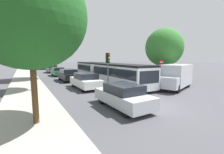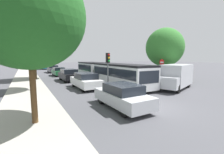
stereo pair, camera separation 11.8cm
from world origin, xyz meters
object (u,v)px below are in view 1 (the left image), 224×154
white_van (175,76)px  no_entry_sign (161,68)px  traffic_light (108,63)px  tree_left_near (30,18)px  tree_left_far (33,45)px  queued_car_black (68,75)px  tree_left_mid (31,38)px  queued_car_green (58,71)px  direction_sign_post (157,61)px  tree_right_near (164,47)px  city_bus_rear (43,64)px  queued_car_silver (123,96)px  queued_car_graphite (52,69)px  articulated_bus (105,71)px  queued_car_white (86,81)px

white_van → no_entry_sign: no_entry_sign is taller
traffic_light → white_van: bearing=54.4°
traffic_light → tree_left_near: 8.43m
traffic_light → tree_left_far: (-5.43, 10.43, 2.18)m
queued_car_black → tree_left_mid: size_ratio=0.65×
queued_car_green → traffic_light: bearing=-172.8°
direction_sign_post → tree_right_near: (0.55, -0.50, 1.70)m
city_bus_rear → tree_left_far: (-3.69, -24.38, 3.26)m
queued_car_silver → direction_sign_post: 11.71m
city_bus_rear → queued_car_graphite: 14.39m
city_bus_rear → tree_left_far: 24.87m
queued_car_silver → queued_car_green: (-0.00, 18.93, -0.01)m
articulated_bus → white_van: 8.11m
queued_car_white → no_entry_sign: bearing=-104.6°
white_van → tree_left_near: (-12.20, -2.21, 3.24)m
city_bus_rear → queued_car_silver: city_bus_rear is taller
city_bus_rear → queued_car_green: bearing=178.1°
direction_sign_post → white_van: bearing=52.4°
direction_sign_post → queued_car_black: bearing=-43.3°
white_van → queued_car_white: bearing=-50.2°
tree_right_near → traffic_light: bearing=-174.5°
queued_car_white → queued_car_black: queued_car_black is taller
queued_car_white → tree_left_near: bearing=144.2°
articulated_bus → tree_right_near: size_ratio=2.39×
articulated_bus → tree_left_near: bearing=-40.5°
queued_car_silver → city_bus_rear: bearing=-0.3°
queued_car_white → tree_left_near: tree_left_near is taller
city_bus_rear → tree_left_near: tree_left_near is taller
city_bus_rear → no_entry_sign: bearing=-168.6°
queued_car_green → tree_left_near: (-4.60, -19.04, 3.76)m
traffic_light → no_entry_sign: bearing=76.2°
city_bus_rear → tree_left_far: size_ratio=1.43×
tree_right_near → queued_car_silver: bearing=-150.3°
tree_left_mid → city_bus_rear: bearing=82.4°
no_entry_sign → tree_left_mid: 13.22m
queued_car_black → queued_car_green: size_ratio=1.08×
queued_car_white → queued_car_graphite: (-0.08, 18.91, -0.00)m
articulated_bus → white_van: size_ratio=2.94×
tree_left_mid → queued_car_graphite: bearing=76.4°
queued_car_graphite → traffic_light: traffic_light is taller
queued_car_silver → no_entry_sign: size_ratio=1.46×
white_van → tree_left_near: size_ratio=0.79×
white_van → tree_left_near: bearing=-9.0°
queued_car_white → white_van: bearing=-121.1°
queued_car_silver → white_van: (7.60, 2.10, 0.52)m
city_bus_rear → tree_left_far: tree_left_far is taller
tree_left_near → queued_car_black: bearing=69.7°
city_bus_rear → direction_sign_post: (9.63, -33.49, 1.14)m
tree_left_near → queued_car_white: bearing=54.4°
tree_left_mid → tree_left_far: 7.86m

